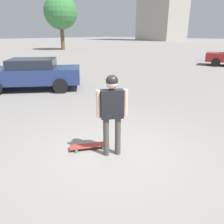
{
  "coord_description": "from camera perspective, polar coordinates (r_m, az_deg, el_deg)",
  "views": [
    {
      "loc": [
        -3.1,
        -2.98,
        2.57
      ],
      "look_at": [
        0.0,
        0.0,
        1.01
      ],
      "focal_mm": 35.0,
      "sensor_mm": 36.0,
      "label": 1
    }
  ],
  "objects": [
    {
      "name": "ground_plane",
      "position": [
        5.02,
        0.0,
        -10.92
      ],
      "size": [
        220.0,
        220.0,
        0.0
      ],
      "primitive_type": "plane",
      "color": "gray"
    },
    {
      "name": "person",
      "position": [
        4.54,
        0.0,
        1.37
      ],
      "size": [
        0.55,
        0.44,
        1.79
      ],
      "rotation": [
        0.0,
        0.0,
        -0.64
      ],
      "color": "#4C4742",
      "rests_on": "ground_plane"
    },
    {
      "name": "skateboard",
      "position": [
        5.23,
        -5.93,
        -8.79
      ],
      "size": [
        0.9,
        0.69,
        0.08
      ],
      "rotation": [
        0.0,
        0.0,
        2.58
      ],
      "color": "#A5332D",
      "rests_on": "ground_plane"
    },
    {
      "name": "car_parked_near",
      "position": [
        11.17,
        -20.26,
        9.45
      ],
      "size": [
        4.69,
        4.28,
        1.44
      ],
      "rotation": [
        0.0,
        0.0,
        2.46
      ],
      "color": "navy",
      "rests_on": "ground_plane"
    },
    {
      "name": "tree_distant",
      "position": [
        37.54,
        -13.28,
        24.0
      ],
      "size": [
        5.08,
        5.08,
        8.1
      ],
      "color": "brown",
      "rests_on": "ground_plane"
    }
  ]
}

